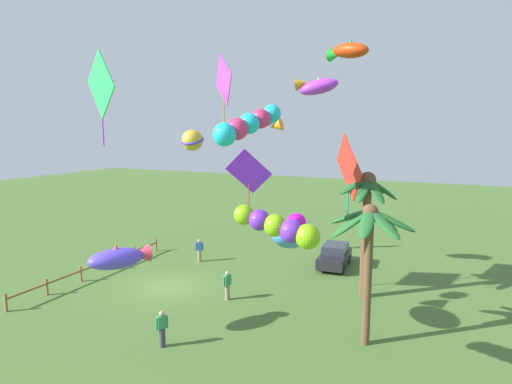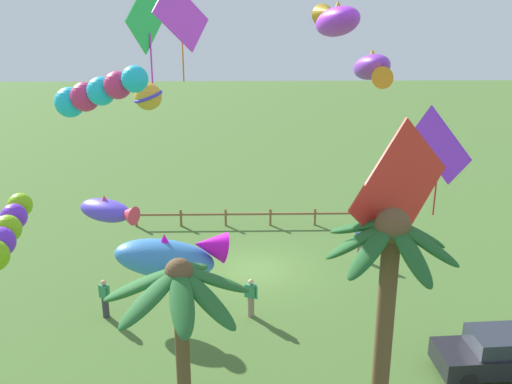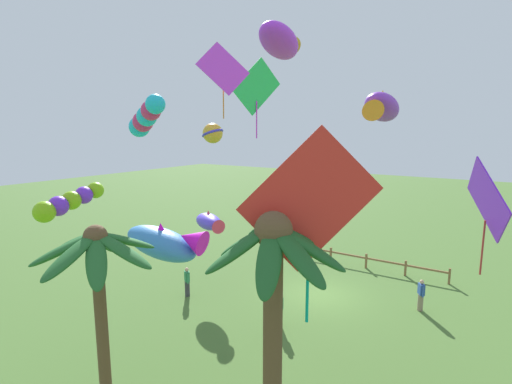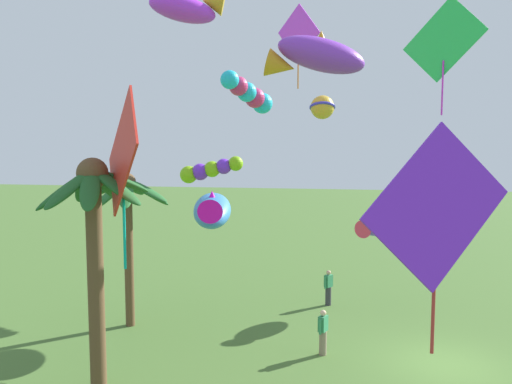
{
  "view_description": "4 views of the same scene",
  "coord_description": "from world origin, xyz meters",
  "px_view_note": "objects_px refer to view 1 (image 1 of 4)",
  "views": [
    {
      "loc": [
        19.89,
        14.83,
        9.15
      ],
      "look_at": [
        0.57,
        5.91,
        6.06
      ],
      "focal_mm": 30.24,
      "sensor_mm": 36.0,
      "label": 1
    },
    {
      "loc": [
        0.52,
        24.44,
        12.08
      ],
      "look_at": [
        0.11,
        5.59,
        5.66
      ],
      "focal_mm": 41.43,
      "sensor_mm": 36.0,
      "label": 2
    },
    {
      "loc": [
        -7.54,
        18.17,
        8.79
      ],
      "look_at": [
        0.3,
        5.96,
        6.44
      ],
      "focal_mm": 26.49,
      "sensor_mm": 36.0,
      "label": 3
    },
    {
      "loc": [
        -18.22,
        3.55,
        7.58
      ],
      "look_at": [
        0.08,
        6.38,
        5.67
      ],
      "focal_mm": 38.48,
      "sensor_mm": 36.0,
      "label": 4
    }
  ],
  "objects_px": {
    "kite_tube_1": "(279,227)",
    "kite_fish_8": "(262,122)",
    "spectator_1": "(162,329)",
    "parked_car_0": "(335,256)",
    "kite_fish_10": "(120,258)",
    "kite_diamond_2": "(101,85)",
    "kite_diamond_3": "(249,172)",
    "palm_tree_0": "(366,206)",
    "kite_ball_5": "(192,140)",
    "kite_fish_0": "(348,51)",
    "kite_fish_11": "(316,86)",
    "spectator_2": "(227,285)",
    "kite_diamond_4": "(224,81)",
    "palm_tree_1": "(370,235)",
    "spectator_0": "(199,250)",
    "kite_diamond_9": "(349,169)",
    "kite_tube_6": "(246,125)",
    "kite_fish_7": "(291,233)"
  },
  "relations": [
    {
      "from": "kite_tube_1",
      "to": "kite_fish_8",
      "type": "height_order",
      "value": "kite_fish_8"
    },
    {
      "from": "spectator_1",
      "to": "kite_fish_8",
      "type": "height_order",
      "value": "kite_fish_8"
    },
    {
      "from": "parked_car_0",
      "to": "kite_fish_10",
      "type": "relative_size",
      "value": 1.41
    },
    {
      "from": "spectator_1",
      "to": "kite_fish_8",
      "type": "relative_size",
      "value": 0.58
    },
    {
      "from": "kite_diamond_2",
      "to": "kite_fish_8",
      "type": "relative_size",
      "value": 1.66
    },
    {
      "from": "parked_car_0",
      "to": "kite_diamond_3",
      "type": "bearing_deg",
      "value": -85.65
    },
    {
      "from": "palm_tree_0",
      "to": "kite_diamond_2",
      "type": "height_order",
      "value": "kite_diamond_2"
    },
    {
      "from": "spectator_1",
      "to": "kite_ball_5",
      "type": "relative_size",
      "value": 1.43
    },
    {
      "from": "kite_fish_0",
      "to": "kite_fish_11",
      "type": "bearing_deg",
      "value": -10.01
    },
    {
      "from": "parked_car_0",
      "to": "spectator_2",
      "type": "height_order",
      "value": "spectator_2"
    },
    {
      "from": "spectator_1",
      "to": "kite_fish_0",
      "type": "relative_size",
      "value": 0.54
    },
    {
      "from": "kite_tube_1",
      "to": "kite_fish_10",
      "type": "height_order",
      "value": "kite_tube_1"
    },
    {
      "from": "kite_diamond_4",
      "to": "kite_fish_10",
      "type": "xyz_separation_m",
      "value": [
        3.58,
        -3.21,
        -7.63
      ]
    },
    {
      "from": "palm_tree_1",
      "to": "kite_fish_0",
      "type": "relative_size",
      "value": 2.1
    },
    {
      "from": "palm_tree_0",
      "to": "spectator_0",
      "type": "height_order",
      "value": "palm_tree_0"
    },
    {
      "from": "kite_diamond_9",
      "to": "kite_fish_10",
      "type": "relative_size",
      "value": 1.81
    },
    {
      "from": "kite_diamond_3",
      "to": "parked_car_0",
      "type": "bearing_deg",
      "value": 94.35
    },
    {
      "from": "spectator_1",
      "to": "kite_ball_5",
      "type": "distance_m",
      "value": 8.18
    },
    {
      "from": "spectator_1",
      "to": "kite_diamond_2",
      "type": "xyz_separation_m",
      "value": [
        -1.65,
        -4.34,
        10.39
      ]
    },
    {
      "from": "parked_car_0",
      "to": "kite_fish_10",
      "type": "distance_m",
      "value": 15.32
    },
    {
      "from": "kite_tube_1",
      "to": "kite_fish_11",
      "type": "relative_size",
      "value": 1.23
    },
    {
      "from": "kite_tube_6",
      "to": "kite_fish_10",
      "type": "bearing_deg",
      "value": -76.58
    },
    {
      "from": "kite_ball_5",
      "to": "kite_tube_1",
      "type": "bearing_deg",
      "value": 59.6
    },
    {
      "from": "parked_car_0",
      "to": "kite_diamond_2",
      "type": "distance_m",
      "value": 17.96
    },
    {
      "from": "parked_car_0",
      "to": "kite_tube_6",
      "type": "bearing_deg",
      "value": -2.21
    },
    {
      "from": "kite_tube_6",
      "to": "kite_diamond_4",
      "type": "bearing_deg",
      "value": -135.54
    },
    {
      "from": "kite_fish_8",
      "to": "kite_ball_5",
      "type": "bearing_deg",
      "value": 0.46
    },
    {
      "from": "kite_diamond_2",
      "to": "kite_fish_10",
      "type": "height_order",
      "value": "kite_diamond_2"
    },
    {
      "from": "palm_tree_0",
      "to": "kite_fish_0",
      "type": "relative_size",
      "value": 2.38
    },
    {
      "from": "spectator_2",
      "to": "kite_fish_0",
      "type": "xyz_separation_m",
      "value": [
        -6.1,
        4.77,
        12.86
      ]
    },
    {
      "from": "spectator_1",
      "to": "kite_tube_1",
      "type": "relative_size",
      "value": 0.53
    },
    {
      "from": "kite_tube_1",
      "to": "kite_diamond_2",
      "type": "bearing_deg",
      "value": -104.71
    },
    {
      "from": "kite_fish_10",
      "to": "kite_fish_7",
      "type": "bearing_deg",
      "value": 117.05
    },
    {
      "from": "kite_diamond_2",
      "to": "palm_tree_0",
      "type": "bearing_deg",
      "value": 124.37
    },
    {
      "from": "spectator_0",
      "to": "kite_fish_8",
      "type": "relative_size",
      "value": 0.58
    },
    {
      "from": "kite_tube_6",
      "to": "kite_fish_10",
      "type": "distance_m",
      "value": 7.96
    },
    {
      "from": "parked_car_0",
      "to": "kite_fish_11",
      "type": "relative_size",
      "value": 1.62
    },
    {
      "from": "palm_tree_0",
      "to": "palm_tree_1",
      "type": "relative_size",
      "value": 1.13
    },
    {
      "from": "spectator_2",
      "to": "kite_diamond_2",
      "type": "relative_size",
      "value": 0.35
    },
    {
      "from": "palm_tree_0",
      "to": "spectator_2",
      "type": "distance_m",
      "value": 8.63
    },
    {
      "from": "kite_fish_10",
      "to": "kite_diamond_9",
      "type": "bearing_deg",
      "value": 141.68
    },
    {
      "from": "spectator_0",
      "to": "kite_diamond_4",
      "type": "relative_size",
      "value": 0.5
    },
    {
      "from": "palm_tree_0",
      "to": "kite_diamond_2",
      "type": "bearing_deg",
      "value": -55.63
    },
    {
      "from": "kite_diamond_2",
      "to": "spectator_0",
      "type": "bearing_deg",
      "value": -175.92
    },
    {
      "from": "kite_fish_0",
      "to": "kite_fish_8",
      "type": "height_order",
      "value": "kite_fish_0"
    },
    {
      "from": "spectator_2",
      "to": "kite_tube_6",
      "type": "bearing_deg",
      "value": 36.92
    },
    {
      "from": "palm_tree_1",
      "to": "parked_car_0",
      "type": "relative_size",
      "value": 1.53
    },
    {
      "from": "kite_diamond_3",
      "to": "kite_tube_6",
      "type": "bearing_deg",
      "value": 25.3
    },
    {
      "from": "kite_fish_0",
      "to": "spectator_2",
      "type": "bearing_deg",
      "value": -38.02
    },
    {
      "from": "palm_tree_0",
      "to": "parked_car_0",
      "type": "xyz_separation_m",
      "value": [
        -4.57,
        -2.79,
        -4.36
      ]
    }
  ]
}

